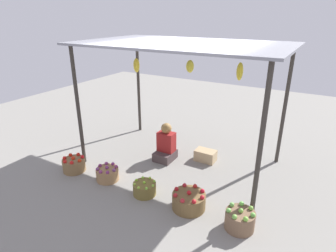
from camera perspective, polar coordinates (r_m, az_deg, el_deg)
name	(u,v)px	position (r m, az deg, el deg)	size (l,w,h in m)	color
ground_plane	(180,161)	(5.77, 2.53, -7.17)	(14.00, 14.00, 0.00)	gray
market_stall_structure	(183,52)	(5.09, 2.99, 14.64)	(3.66, 2.24, 2.33)	#38332D
vendor_person	(166,146)	(5.72, -0.44, -4.02)	(0.36, 0.44, 0.78)	#453838
basket_red_tomatoes	(74,165)	(5.67, -18.47, -7.41)	(0.42, 0.42, 0.30)	brown
basket_purple_onions	(107,174)	(5.23, -12.14, -9.42)	(0.40, 0.40, 0.28)	#977149
basket_limes	(145,189)	(4.77, -4.73, -12.50)	(0.38, 0.38, 0.25)	brown
basket_red_apples	(189,201)	(4.47, 4.22, -14.82)	(0.51, 0.51, 0.31)	brown
basket_green_apples	(240,220)	(4.22, 14.32, -17.86)	(0.41, 0.41, 0.33)	brown
wooden_crate_near_vendor	(205,155)	(5.79, 7.58, -5.93)	(0.41, 0.27, 0.23)	tan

